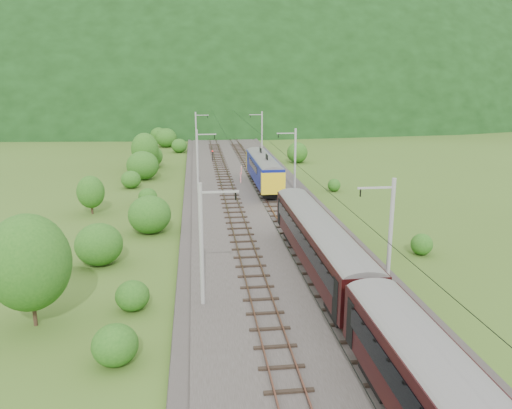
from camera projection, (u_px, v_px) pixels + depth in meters
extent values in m
plane|color=#385219|center=(297.00, 302.00, 33.22)|extent=(600.00, 600.00, 0.00)
cube|color=#38332D|center=(273.00, 250.00, 42.80)|extent=(14.00, 220.00, 0.30)
cube|color=brown|center=(237.00, 248.00, 42.35)|extent=(0.08, 220.00, 0.15)
cube|color=brown|center=(254.00, 247.00, 42.52)|extent=(0.08, 220.00, 0.15)
cube|color=black|center=(246.00, 249.00, 42.47)|extent=(2.40, 220.00, 0.12)
cube|color=brown|center=(293.00, 246.00, 42.91)|extent=(0.08, 220.00, 0.15)
cube|color=brown|center=(309.00, 245.00, 43.08)|extent=(0.08, 220.00, 0.15)
cube|color=black|center=(301.00, 247.00, 43.03)|extent=(2.40, 220.00, 0.12)
cylinder|color=gray|center=(201.00, 245.00, 31.43)|extent=(0.28, 0.28, 8.00)
cube|color=gray|center=(219.00, 192.00, 30.72)|extent=(2.40, 0.12, 0.12)
cylinder|color=black|center=(236.00, 196.00, 30.92)|extent=(0.10, 0.10, 0.50)
cylinder|color=gray|center=(197.00, 162.00, 62.20)|extent=(0.28, 0.28, 8.00)
cube|color=gray|center=(206.00, 134.00, 61.49)|extent=(2.40, 0.12, 0.12)
cylinder|color=black|center=(215.00, 137.00, 61.68)|extent=(0.10, 0.10, 0.50)
cylinder|color=gray|center=(196.00, 134.00, 92.97)|extent=(0.28, 0.28, 8.00)
cube|color=gray|center=(202.00, 115.00, 92.26)|extent=(2.40, 0.12, 0.12)
cylinder|color=black|center=(208.00, 117.00, 92.45)|extent=(0.10, 0.10, 0.50)
cylinder|color=gray|center=(195.00, 120.00, 123.74)|extent=(0.28, 0.28, 8.00)
cube|color=gray|center=(200.00, 106.00, 123.03)|extent=(2.40, 0.12, 0.12)
cylinder|color=black|center=(204.00, 107.00, 123.22)|extent=(0.10, 0.10, 0.50)
cylinder|color=gray|center=(195.00, 111.00, 154.50)|extent=(0.28, 0.28, 8.00)
cube|color=gray|center=(199.00, 100.00, 153.80)|extent=(2.40, 0.12, 0.12)
cylinder|color=black|center=(202.00, 101.00, 153.99)|extent=(0.10, 0.10, 0.50)
cylinder|color=gray|center=(390.00, 238.00, 32.88)|extent=(0.28, 0.28, 8.00)
cube|color=gray|center=(376.00, 188.00, 31.89)|extent=(2.40, 0.12, 0.12)
cylinder|color=black|center=(360.00, 193.00, 31.85)|extent=(0.10, 0.10, 0.50)
cylinder|color=gray|center=(295.00, 160.00, 63.65)|extent=(0.28, 0.28, 8.00)
cube|color=gray|center=(286.00, 133.00, 62.66)|extent=(2.40, 0.12, 0.12)
cylinder|color=black|center=(278.00, 136.00, 62.62)|extent=(0.10, 0.10, 0.50)
cylinder|color=gray|center=(262.00, 133.00, 94.42)|extent=(0.28, 0.28, 8.00)
cube|color=gray|center=(256.00, 115.00, 93.43)|extent=(2.40, 0.12, 0.12)
cylinder|color=black|center=(250.00, 116.00, 93.39)|extent=(0.10, 0.10, 0.50)
cylinder|color=gray|center=(245.00, 119.00, 125.19)|extent=(0.28, 0.28, 8.00)
cube|color=gray|center=(240.00, 105.00, 124.20)|extent=(2.40, 0.12, 0.12)
cylinder|color=black|center=(236.00, 107.00, 124.16)|extent=(0.10, 0.10, 0.50)
cylinder|color=gray|center=(235.00, 111.00, 155.96)|extent=(0.28, 0.28, 8.00)
cube|color=gray|center=(231.00, 100.00, 154.97)|extent=(2.40, 0.12, 0.12)
cylinder|color=black|center=(228.00, 101.00, 154.93)|extent=(0.10, 0.10, 0.50)
cylinder|color=black|center=(245.00, 171.00, 40.79)|extent=(0.03, 198.00, 0.03)
cylinder|color=black|center=(303.00, 170.00, 41.35)|extent=(0.03, 198.00, 0.03)
ellipsoid|color=black|center=(206.00, 103.00, 283.22)|extent=(504.00, 360.00, 244.00)
ellipsoid|color=black|center=(9.00, 101.00, 307.63)|extent=(336.00, 280.00, 132.00)
cube|color=black|center=(390.00, 374.00, 23.47)|extent=(2.08, 3.03, 0.85)
cube|color=black|center=(319.00, 241.00, 36.66)|extent=(2.75, 20.83, 2.84)
cylinder|color=slate|center=(319.00, 225.00, 36.34)|extent=(2.75, 20.73, 2.75)
cube|color=black|center=(300.00, 238.00, 36.41)|extent=(0.05, 18.33, 1.09)
cube|color=black|center=(337.00, 236.00, 36.74)|extent=(0.05, 18.33, 1.09)
cube|color=black|center=(347.00, 309.00, 30.11)|extent=(2.08, 3.03, 0.85)
cube|color=black|center=(298.00, 235.00, 44.13)|extent=(2.08, 3.03, 0.85)
cube|color=navy|center=(263.00, 169.00, 65.51)|extent=(2.75, 17.04, 2.84)
cylinder|color=slate|center=(263.00, 159.00, 65.19)|extent=(2.75, 16.96, 2.75)
cube|color=black|center=(253.00, 167.00, 65.26)|extent=(0.05, 15.00, 1.09)
cube|color=black|center=(274.00, 166.00, 65.59)|extent=(0.05, 15.00, 1.09)
cube|color=black|center=(270.00, 193.00, 60.23)|extent=(2.08, 3.03, 0.85)
cube|color=black|center=(258.00, 174.00, 71.71)|extent=(2.08, 3.03, 0.85)
cube|color=yellow|center=(256.00, 160.00, 73.56)|extent=(2.80, 0.50, 2.56)
cube|color=yellow|center=(273.00, 183.00, 57.56)|extent=(2.80, 0.50, 2.56)
cube|color=black|center=(261.00, 151.00, 67.91)|extent=(0.08, 1.60, 0.85)
cylinder|color=red|center=(241.00, 177.00, 69.14)|extent=(0.16, 0.16, 1.48)
cylinder|color=red|center=(241.00, 170.00, 75.25)|extent=(0.14, 0.14, 1.29)
cylinder|color=black|center=(213.00, 156.00, 86.82)|extent=(0.12, 0.12, 1.72)
sphere|color=red|center=(213.00, 151.00, 86.60)|extent=(0.21, 0.21, 0.21)
ellipsoid|color=#205416|center=(115.00, 345.00, 25.86)|extent=(2.42, 2.42, 2.18)
ellipsoid|color=#205416|center=(132.00, 296.00, 31.93)|extent=(2.18, 2.18, 1.96)
ellipsoid|color=#205416|center=(99.00, 244.00, 39.55)|extent=(3.75, 3.75, 3.38)
ellipsoid|color=#205416|center=(150.00, 215.00, 47.58)|extent=(4.08, 4.08, 3.67)
ellipsoid|color=#205416|center=(148.00, 197.00, 58.36)|extent=(2.19, 2.19, 1.97)
ellipsoid|color=#205416|center=(131.00, 180.00, 67.02)|extent=(2.65, 2.65, 2.38)
ellipsoid|color=#205416|center=(143.00, 165.00, 72.40)|extent=(4.65, 4.65, 4.18)
ellipsoid|color=#205416|center=(150.00, 156.00, 82.30)|extent=(4.22, 4.22, 3.80)
ellipsoid|color=#205416|center=(150.00, 154.00, 89.08)|extent=(2.81, 2.81, 2.53)
ellipsoid|color=#205416|center=(179.00, 146.00, 98.45)|extent=(3.06, 3.06, 2.76)
ellipsoid|color=#205416|center=(166.00, 138.00, 106.06)|extent=(4.46, 4.46, 4.02)
ellipsoid|color=#205416|center=(159.00, 135.00, 114.09)|extent=(3.75, 3.75, 3.38)
ellipsoid|color=#205416|center=(172.00, 132.00, 122.41)|extent=(3.13, 3.13, 2.82)
cylinder|color=black|center=(33.00, 297.00, 29.68)|extent=(0.24, 0.24, 3.78)
ellipsoid|color=#205416|center=(28.00, 263.00, 29.15)|extent=(4.86, 4.86, 5.84)
cylinder|color=black|center=(92.00, 204.00, 54.42)|extent=(0.24, 0.24, 2.31)
ellipsoid|color=#205416|center=(91.00, 192.00, 54.09)|extent=(2.97, 2.97, 3.56)
cylinder|color=black|center=(146.00, 161.00, 78.80)|extent=(0.24, 0.24, 3.32)
ellipsoid|color=#205416|center=(145.00, 149.00, 78.33)|extent=(4.27, 4.27, 5.13)
ellipsoid|color=#205416|center=(422.00, 245.00, 41.96)|extent=(1.83, 1.83, 1.65)
ellipsoid|color=#205416|center=(334.00, 186.00, 65.28)|extent=(1.67, 1.67, 1.51)
ellipsoid|color=#205416|center=(297.00, 154.00, 86.75)|extent=(3.59, 3.59, 3.23)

